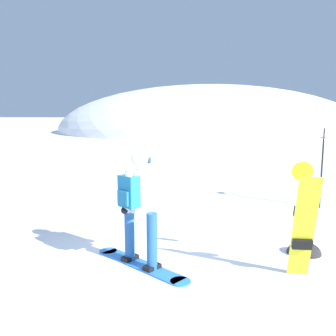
% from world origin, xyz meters
% --- Properties ---
extents(ground_plane, '(300.00, 300.00, 0.00)m').
position_xyz_m(ground_plane, '(0.00, 0.00, 0.00)').
color(ground_plane, white).
extents(ridge_peak_main, '(34.73, 31.26, 10.77)m').
position_xyz_m(ridge_peak_main, '(0.38, 38.62, 0.00)').
color(ridge_peak_main, white).
rests_on(ridge_peak_main, ground).
extents(snowboarder_main, '(1.53, 1.21, 1.71)m').
position_xyz_m(snowboarder_main, '(-0.09, -0.01, 0.92)').
color(snowboarder_main, blue).
rests_on(snowboarder_main, ground).
extents(spare_snowboard, '(0.28, 0.51, 1.59)m').
position_xyz_m(spare_snowboard, '(2.15, -0.18, 0.81)').
color(spare_snowboard, yellow).
rests_on(spare_snowboard, ground).
extents(piste_marker_near, '(0.20, 0.20, 1.92)m').
position_xyz_m(piste_marker_near, '(3.49, 3.75, 1.10)').
color(piste_marker_near, black).
rests_on(piste_marker_near, ground).
extents(rock_mid, '(0.53, 0.45, 0.37)m').
position_xyz_m(rock_mid, '(2.43, 0.78, 0.00)').
color(rock_mid, '#282628').
rests_on(rock_mid, ground).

